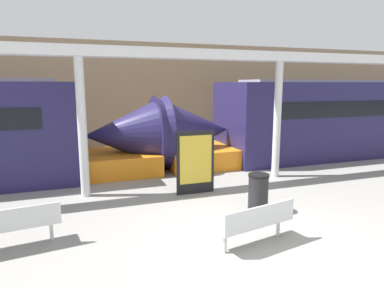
# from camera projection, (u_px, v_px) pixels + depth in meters

# --- Properties ---
(ground_plane) EXTENTS (60.00, 60.00, 0.00)m
(ground_plane) POSITION_uv_depth(u_px,v_px,m) (264.00, 252.00, 6.26)
(ground_plane) COLOR gray
(station_wall) EXTENTS (56.00, 0.20, 5.00)m
(station_wall) POSITION_uv_depth(u_px,v_px,m) (140.00, 95.00, 16.50)
(station_wall) COLOR #9E8460
(station_wall) RESTS_ON ground_plane
(train_left) EXTENTS (19.91, 2.93, 3.20)m
(train_left) POSITION_uv_depth(u_px,v_px,m) (372.00, 118.00, 15.43)
(train_left) COLOR #231E4C
(train_left) RESTS_ON ground_plane
(bench_near) EXTENTS (1.72, 0.77, 0.83)m
(bench_near) POSITION_uv_depth(u_px,v_px,m) (256.00, 221.00, 6.42)
(bench_near) COLOR silver
(bench_near) RESTS_ON ground_plane
(bench_far) EXTENTS (1.83, 0.69, 0.83)m
(bench_far) POSITION_uv_depth(u_px,v_px,m) (9.00, 225.00, 6.26)
(bench_far) COLOR silver
(bench_far) RESTS_ON ground_plane
(trash_bin) EXTENTS (0.50, 0.50, 0.93)m
(trash_bin) POSITION_uv_depth(u_px,v_px,m) (258.00, 193.00, 8.17)
(trash_bin) COLOR black
(trash_bin) RESTS_ON ground_plane
(poster_board) EXTENTS (1.09, 0.07, 1.78)m
(poster_board) POSITION_uv_depth(u_px,v_px,m) (195.00, 162.00, 9.48)
(poster_board) COLOR black
(poster_board) RESTS_ON ground_plane
(support_column_near) EXTENTS (0.24, 0.24, 3.73)m
(support_column_near) POSITION_uv_depth(u_px,v_px,m) (277.00, 121.00, 11.07)
(support_column_near) COLOR silver
(support_column_near) RESTS_ON ground_plane
(support_column_far) EXTENTS (0.24, 0.24, 3.73)m
(support_column_far) POSITION_uv_depth(u_px,v_px,m) (82.00, 128.00, 9.10)
(support_column_far) COLOR silver
(support_column_far) RESTS_ON ground_plane
(canopy_beam) EXTENTS (28.00, 0.60, 0.28)m
(canopy_beam) POSITION_uv_depth(u_px,v_px,m) (280.00, 57.00, 10.73)
(canopy_beam) COLOR silver
(canopy_beam) RESTS_ON support_column_near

